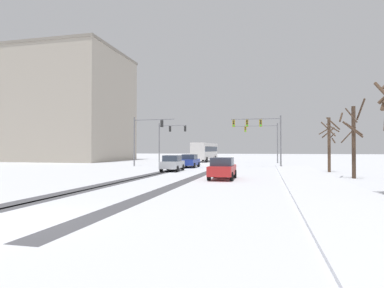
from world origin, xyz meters
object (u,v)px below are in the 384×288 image
at_px(bus_oncoming, 205,151).
at_px(office_building_far_left_block, 52,108).
at_px(bare_tree_sidewalk_mid, 353,137).
at_px(bare_tree_sidewalk_far, 329,141).
at_px(car_silver_second, 172,163).
at_px(traffic_signal_far_right, 264,135).
at_px(traffic_signal_near_right, 260,129).
at_px(car_blue_lead, 190,161).
at_px(traffic_signal_near_left, 145,133).
at_px(traffic_signal_far_left, 169,135).
at_px(car_red_third, 222,168).

xyz_separation_m(bus_oncoming, office_building_far_left_block, (-30.81, -1.97, 8.59)).
height_order(bare_tree_sidewalk_mid, bare_tree_sidewalk_far, bare_tree_sidewalk_mid).
bearing_deg(car_silver_second, bus_oncoming, 93.53).
relative_size(traffic_signal_far_right, car_silver_second, 1.78).
relative_size(traffic_signal_near_right, car_blue_lead, 1.59).
distance_m(traffic_signal_near_left, bare_tree_sidewalk_far, 22.30).
distance_m(car_silver_second, office_building_far_left_block, 41.46).
bearing_deg(traffic_signal_near_left, traffic_signal_near_right, 7.32).
distance_m(traffic_signal_far_left, car_blue_lead, 13.41).
relative_size(car_silver_second, office_building_far_left_block, 0.14).
bearing_deg(traffic_signal_far_right, bare_tree_sidewalk_far, -72.03).
bearing_deg(traffic_signal_far_right, traffic_signal_near_right, -91.65).
xyz_separation_m(traffic_signal_near_left, bare_tree_sidewalk_far, (21.54, -5.62, -1.37)).
xyz_separation_m(traffic_signal_far_right, car_silver_second, (-9.04, -21.88, -3.69)).
height_order(traffic_signal_near_right, bus_oncoming, traffic_signal_near_right).
xyz_separation_m(traffic_signal_far_right, car_red_third, (-2.84, -29.39, -3.69)).
relative_size(traffic_signal_near_right, traffic_signal_far_right, 0.87).
distance_m(bus_oncoming, bare_tree_sidewalk_far, 29.24).
bearing_deg(bare_tree_sidewalk_far, bare_tree_sidewalk_mid, -85.97).
relative_size(car_blue_lead, car_silver_second, 0.98).
distance_m(traffic_signal_near_right, car_silver_second, 13.61).
bearing_deg(traffic_signal_near_left, car_silver_second, -51.90).
xyz_separation_m(car_blue_lead, bus_oncoming, (-1.82, 19.18, 1.18)).
bearing_deg(traffic_signal_far_left, bus_oncoming, 60.59).
distance_m(traffic_signal_far_left, traffic_signal_near_right, 16.93).
bearing_deg(traffic_signal_far_left, traffic_signal_near_left, -90.12).
xyz_separation_m(traffic_signal_near_right, bare_tree_sidewalk_mid, (7.22, -14.31, -1.61)).
xyz_separation_m(car_red_third, bus_oncoming, (-7.79, 33.43, 1.18)).
distance_m(traffic_signal_near_right, bus_oncoming, 19.41).
distance_m(traffic_signal_far_right, car_silver_second, 23.96).
xyz_separation_m(traffic_signal_far_right, bare_tree_sidewalk_mid, (6.87, -26.49, -1.32)).
xyz_separation_m(traffic_signal_far_right, bare_tree_sidewalk_far, (6.39, -19.71, -1.48)).
bearing_deg(office_building_far_left_block, car_silver_second, -36.47).
xyz_separation_m(traffic_signal_far_left, bare_tree_sidewalk_mid, (22.00, -22.56, -1.39)).
relative_size(traffic_signal_far_right, bare_tree_sidewalk_far, 1.38).
bearing_deg(bus_oncoming, car_red_third, -76.88).
distance_m(traffic_signal_near_right, traffic_signal_near_left, 14.92).
bearing_deg(bus_oncoming, bare_tree_sidewalk_mid, -60.17).
bearing_deg(office_building_far_left_block, car_blue_lead, -27.82).
distance_m(traffic_signal_near_right, bare_tree_sidewalk_mid, 16.11).
relative_size(traffic_signal_far_left, bare_tree_sidewalk_mid, 1.07).
bearing_deg(car_blue_lead, bare_tree_sidewalk_mid, -35.88).
bearing_deg(car_red_third, traffic_signal_far_right, 84.48).
distance_m(car_silver_second, bus_oncoming, 25.99).
relative_size(car_blue_lead, bare_tree_sidewalk_mid, 0.67).
relative_size(traffic_signal_near_right, bare_tree_sidewalk_mid, 1.07).
height_order(car_blue_lead, bare_tree_sidewalk_mid, bare_tree_sidewalk_mid).
bearing_deg(bare_tree_sidewalk_mid, car_red_third, -163.39).
distance_m(traffic_signal_far_right, bare_tree_sidewalk_mid, 27.40).
bearing_deg(car_red_third, car_blue_lead, 112.75).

